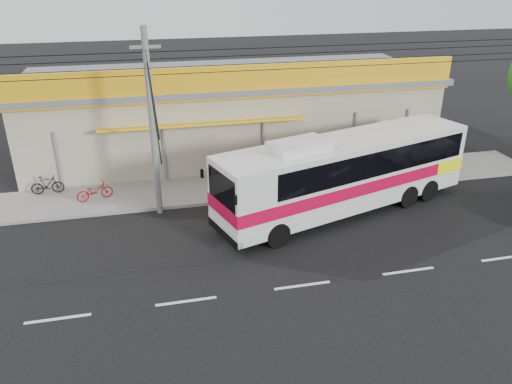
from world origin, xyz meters
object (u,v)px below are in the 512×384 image
coach_bus (349,169)px  motorbike_dark (47,185)px  motorbike_red (95,191)px  utility_pole (147,63)px

coach_bus → motorbike_dark: size_ratio=8.15×
motorbike_red → utility_pole: (2.84, -1.68, 5.99)m
coach_bus → motorbike_red: bearing=146.0°
coach_bus → motorbike_red: 11.57m
motorbike_red → motorbike_dark: 2.51m
motorbike_red → utility_pole: bearing=-136.8°
coach_bus → motorbike_dark: coach_bus is taller
motorbike_dark → utility_pole: bearing=-120.9°
motorbike_dark → motorbike_red: bearing=-119.4°
motorbike_red → motorbike_dark: size_ratio=1.10×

